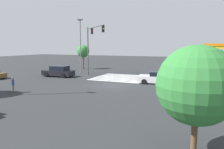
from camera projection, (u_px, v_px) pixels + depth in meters
name	position (u px, v px, depth m)	size (l,w,h in m)	color
ground_plane	(112.00, 85.00, 25.68)	(141.12, 141.12, 0.00)	#2B2D30
crosswalk_markings	(129.00, 78.00, 31.39)	(9.88, 7.25, 0.01)	silver
traffic_signal_mast	(92.00, 41.00, 32.13)	(5.30, 5.30, 7.48)	#47474C
car_1	(59.00, 72.00, 32.88)	(4.78, 2.34, 1.64)	black
car_3	(158.00, 78.00, 26.84)	(4.71, 2.41, 1.49)	silver
pedestrian	(13.00, 84.00, 21.71)	(0.41, 0.41, 1.57)	brown
street_light_pole_a	(80.00, 42.00, 36.41)	(0.80, 0.36, 8.98)	slate
tree_corner_a	(83.00, 51.00, 43.22)	(2.44, 2.44, 4.77)	brown
tree_corner_b	(197.00, 85.00, 9.03)	(3.38, 3.38, 4.73)	brown
fire_hydrant	(175.00, 102.00, 16.65)	(0.22, 0.22, 0.86)	red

